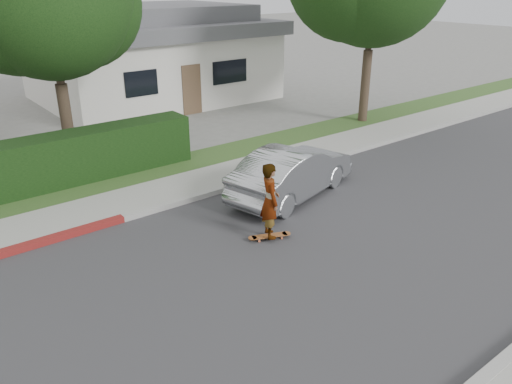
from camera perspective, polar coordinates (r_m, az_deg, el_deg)
ground at (r=9.02m, az=-9.91°, el=-14.36°), size 120.00×120.00×0.00m
road at (r=9.02m, az=-9.91°, el=-14.33°), size 60.00×8.00×0.01m
curb_far at (r=12.26m, az=-19.24°, el=-4.16°), size 60.00×0.20×0.15m
sidewalk_far at (r=13.05m, az=-20.59°, el=-2.73°), size 60.00×1.60×0.12m
planting_strip at (r=14.48m, az=-22.63°, el=-0.52°), size 60.00×1.60×0.10m
house at (r=25.29m, az=-11.96°, el=15.20°), size 10.60×8.60×4.30m
skateboard at (r=11.32m, az=1.57°, el=-5.04°), size 0.99×0.56×0.09m
skateboarder at (r=10.93m, az=1.62°, el=-0.98°), size 0.63×0.74×1.73m
car_silver at (r=13.37m, az=4.20°, el=2.31°), size 4.37×2.45×1.37m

